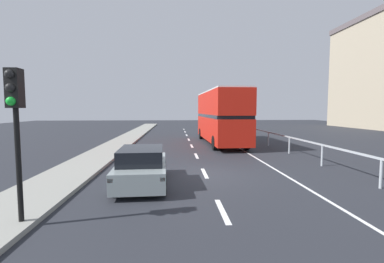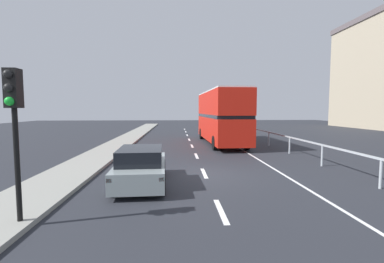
{
  "view_description": "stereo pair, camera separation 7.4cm",
  "coord_description": "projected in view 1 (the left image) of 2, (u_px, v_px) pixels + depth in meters",
  "views": [
    {
      "loc": [
        -1.3,
        -11.36,
        2.78
      ],
      "look_at": [
        -0.28,
        4.48,
        1.49
      ],
      "focal_mm": 25.27,
      "sensor_mm": 36.0,
      "label": 1
    },
    {
      "loc": [
        -1.22,
        -11.36,
        2.78
      ],
      "look_at": [
        -0.28,
        4.48,
        1.49
      ],
      "focal_mm": 25.27,
      "sensor_mm": 36.0,
      "label": 2
    }
  ],
  "objects": [
    {
      "name": "lane_paint_markings",
      "position": [
        222.0,
        147.0,
        19.96
      ],
      "size": [
        3.52,
        46.0,
        0.01
      ],
      "color": "silver",
      "rests_on": "ground"
    },
    {
      "name": "traffic_signal_pole",
      "position": [
        15.0,
        108.0,
        6.17
      ],
      "size": [
        0.3,
        0.42,
        3.58
      ],
      "color": "black",
      "rests_on": "near_sidewalk_kerb"
    },
    {
      "name": "hatchback_car_near",
      "position": [
        142.0,
        167.0,
        10.03
      ],
      "size": [
        1.92,
        4.21,
        1.39
      ],
      "rotation": [
        0.0,
        0.0,
        0.04
      ],
      "color": "gray",
      "rests_on": "ground"
    },
    {
      "name": "near_sidewalk_kerb",
      "position": [
        68.0,
        175.0,
        11.23
      ],
      "size": [
        2.25,
        80.0,
        0.14
      ],
      "primitive_type": "cube",
      "color": "gray",
      "rests_on": "ground"
    },
    {
      "name": "double_decker_bus_red",
      "position": [
        221.0,
        116.0,
        21.95
      ],
      "size": [
        2.82,
        10.26,
        4.28
      ],
      "rotation": [
        0.0,
        0.0,
        0.03
      ],
      "color": "red",
      "rests_on": "ground"
    },
    {
      "name": "bridge_side_railing",
      "position": [
        269.0,
        134.0,
        20.86
      ],
      "size": [
        0.1,
        42.0,
        1.09
      ],
      "color": "#AEB6BC",
      "rests_on": "ground"
    },
    {
      "name": "ground_plane",
      "position": [
        205.0,
        176.0,
        11.61
      ],
      "size": [
        73.38,
        120.0,
        0.1
      ],
      "primitive_type": "cube",
      "color": "#25282E"
    }
  ]
}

